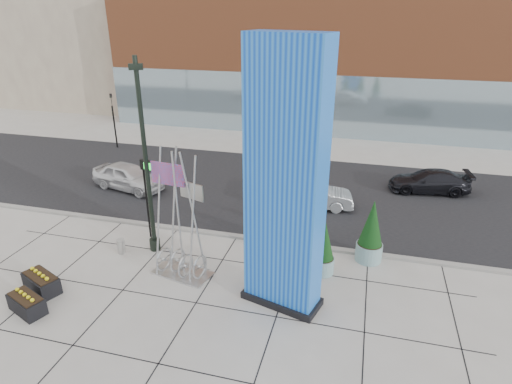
% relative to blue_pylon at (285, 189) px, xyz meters
% --- Properties ---
extents(ground, '(160.00, 160.00, 0.00)m').
position_rel_blue_pylon_xyz_m(ground, '(-4.00, 0.09, -4.50)').
color(ground, '#9E9991').
rests_on(ground, ground).
extents(street_asphalt, '(80.00, 12.00, 0.02)m').
position_rel_blue_pylon_xyz_m(street_asphalt, '(-4.00, 10.09, -4.49)').
color(street_asphalt, black).
rests_on(street_asphalt, ground).
extents(curb_edge, '(80.00, 0.30, 0.12)m').
position_rel_blue_pylon_xyz_m(curb_edge, '(-4.00, 4.09, -4.44)').
color(curb_edge, gray).
rests_on(curb_edge, ground).
extents(tower_podium, '(34.00, 10.00, 11.00)m').
position_rel_blue_pylon_xyz_m(tower_podium, '(-3.00, 27.09, 1.00)').
color(tower_podium, '#A85730').
rests_on(tower_podium, ground).
extents(tower_glass_front, '(34.00, 0.60, 5.00)m').
position_rel_blue_pylon_xyz_m(tower_glass_front, '(-3.00, 22.29, -2.00)').
color(tower_glass_front, '#8CA5B2').
rests_on(tower_glass_front, ground).
extents(blue_pylon, '(3.03, 1.96, 9.31)m').
position_rel_blue_pylon_xyz_m(blue_pylon, '(0.00, 0.00, 0.00)').
color(blue_pylon, blue).
rests_on(blue_pylon, ground).
extents(lamp_post, '(0.57, 0.46, 8.30)m').
position_rel_blue_pylon_xyz_m(lamp_post, '(-6.18, 2.14, -1.10)').
color(lamp_post, black).
rests_on(lamp_post, ground).
extents(public_art_sculpture, '(2.54, 1.64, 5.34)m').
position_rel_blue_pylon_xyz_m(public_art_sculpture, '(-4.22, 0.69, -3.10)').
color(public_art_sculpture, '#B9BCBE').
rests_on(public_art_sculpture, ground).
extents(concrete_bollard, '(0.34, 0.34, 0.66)m').
position_rel_blue_pylon_xyz_m(concrete_bollard, '(-7.47, 1.50, -4.17)').
color(concrete_bollard, gray).
rests_on(concrete_bollard, ground).
extents(overhead_street_sign, '(1.80, 0.53, 3.84)m').
position_rel_blue_pylon_xyz_m(overhead_street_sign, '(-6.26, 3.11, -1.20)').
color(overhead_street_sign, black).
rests_on(overhead_street_sign, ground).
extents(round_planter_east, '(1.11, 1.11, 2.78)m').
position_rel_blue_pylon_xyz_m(round_planter_east, '(3.00, 3.69, -3.18)').
color(round_planter_east, '#7EA6A9').
rests_on(round_planter_east, ground).
extents(round_planter_mid, '(0.96, 0.96, 2.39)m').
position_rel_blue_pylon_xyz_m(round_planter_mid, '(1.20, 2.26, -3.36)').
color(round_planter_mid, '#7EA6A9').
rests_on(round_planter_mid, ground).
extents(round_planter_west, '(0.94, 0.94, 2.36)m').
position_rel_blue_pylon_xyz_m(round_planter_west, '(-0.52, 3.69, -3.38)').
color(round_planter_west, '#7EA6A9').
rests_on(round_planter_west, ground).
extents(box_planter_north, '(1.71, 1.31, 0.84)m').
position_rel_blue_pylon_xyz_m(box_planter_north, '(-8.92, -1.71, -4.11)').
color(box_planter_north, black).
rests_on(box_planter_north, ground).
extents(box_planter_south, '(1.59, 1.19, 0.79)m').
position_rel_blue_pylon_xyz_m(box_planter_south, '(-8.57, -2.87, -4.14)').
color(box_planter_south, black).
rests_on(box_planter_south, ground).
extents(car_white_west, '(4.81, 2.79, 1.54)m').
position_rel_blue_pylon_xyz_m(car_white_west, '(-10.87, 8.04, -3.73)').
color(car_white_west, silver).
rests_on(car_white_west, ground).
extents(car_silver_mid, '(4.38, 2.13, 1.38)m').
position_rel_blue_pylon_xyz_m(car_silver_mid, '(-0.02, 8.27, -3.81)').
color(car_silver_mid, '#B2B6BA').
rests_on(car_silver_mid, ground).
extents(car_dark_east, '(4.68, 2.36, 1.30)m').
position_rel_blue_pylon_xyz_m(car_dark_east, '(6.21, 12.11, -3.85)').
color(car_dark_east, black).
rests_on(car_dark_east, ground).
extents(traffic_signal, '(0.15, 0.18, 4.10)m').
position_rel_blue_pylon_xyz_m(traffic_signal, '(-16.00, 15.09, -2.20)').
color(traffic_signal, black).
rests_on(traffic_signal, ground).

